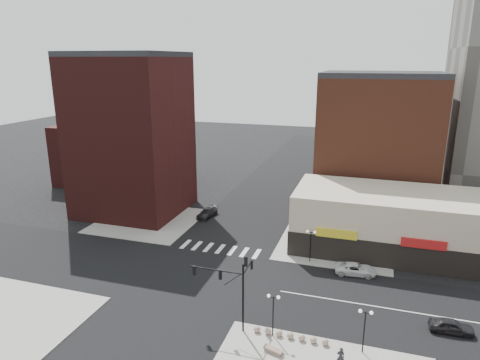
% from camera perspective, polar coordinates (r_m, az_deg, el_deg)
% --- Properties ---
extents(ground, '(240.00, 240.00, 0.00)m').
position_cam_1_polar(ground, '(51.61, -5.77, -12.84)').
color(ground, black).
rests_on(ground, ground).
extents(road_ew, '(200.00, 14.00, 0.02)m').
position_cam_1_polar(road_ew, '(51.60, -5.77, -12.83)').
color(road_ew, black).
rests_on(road_ew, ground).
extents(road_ns, '(14.00, 200.00, 0.02)m').
position_cam_1_polar(road_ns, '(51.60, -5.77, -12.83)').
color(road_ns, black).
rests_on(road_ns, ground).
extents(sidewalk_nw, '(15.00, 15.00, 0.12)m').
position_cam_1_polar(sidewalk_nw, '(69.40, -12.11, -5.32)').
color(sidewalk_nw, gray).
rests_on(sidewalk_nw, ground).
extents(sidewalk_ne, '(15.00, 15.00, 0.12)m').
position_cam_1_polar(sidewalk_ne, '(61.22, 12.54, -8.29)').
color(sidewalk_ne, gray).
rests_on(sidewalk_ne, ground).
extents(building_nw, '(16.00, 15.00, 25.00)m').
position_cam_1_polar(building_nw, '(71.67, -14.27, 5.56)').
color(building_nw, '#3D1513').
rests_on(building_nw, ground).
extents(building_nw_low, '(20.00, 18.00, 12.00)m').
position_cam_1_polar(building_nw_low, '(92.61, -15.88, 3.59)').
color(building_nw_low, '#3D1513').
rests_on(building_nw_low, ground).
extents(building_ne_midrise, '(18.00, 15.00, 22.00)m').
position_cam_1_polar(building_ne_midrise, '(72.21, 17.76, 4.15)').
color(building_ne_midrise, brown).
rests_on(building_ne_midrise, ground).
extents(building_ne_row, '(24.20, 12.20, 8.00)m').
position_cam_1_polar(building_ne_row, '(60.38, 18.94, -5.81)').
color(building_ne_row, '#BCAD96').
rests_on(building_ne_row, ground).
extents(traffic_signal, '(5.59, 3.09, 7.77)m').
position_cam_1_polar(traffic_signal, '(40.52, -0.76, -13.31)').
color(traffic_signal, black).
rests_on(traffic_signal, ground).
extents(street_lamp_se_a, '(1.22, 0.32, 4.16)m').
position_cam_1_polar(street_lamp_se_a, '(40.36, 4.46, -16.24)').
color(street_lamp_se_a, black).
rests_on(street_lamp_se_a, sidewalk_se).
extents(street_lamp_se_b, '(1.22, 0.32, 4.16)m').
position_cam_1_polar(street_lamp_se_b, '(39.68, 16.34, -17.53)').
color(street_lamp_se_b, black).
rests_on(street_lamp_se_b, sidewalk_se).
extents(street_lamp_ne, '(1.22, 0.32, 4.16)m').
position_cam_1_polar(street_lamp_ne, '(54.22, 9.43, -7.64)').
color(street_lamp_ne, black).
rests_on(street_lamp_ne, sidewalk_ne).
extents(bollard_row, '(6.92, 0.62, 0.62)m').
position_cam_1_polar(bollard_row, '(41.69, 6.72, -19.88)').
color(bollard_row, gray).
rests_on(bollard_row, sidewalk_se).
extents(white_suv, '(5.04, 2.76, 1.34)m').
position_cam_1_polar(white_suv, '(53.60, 15.15, -11.39)').
color(white_suv, silver).
rests_on(white_suv, ground).
extents(dark_sedan_east, '(4.01, 1.75, 1.35)m').
position_cam_1_polar(dark_sedan_east, '(46.57, 26.35, -17.05)').
color(dark_sedan_east, black).
rests_on(dark_sedan_east, ground).
extents(dark_sedan_north, '(2.54, 4.91, 1.36)m').
position_cam_1_polar(dark_sedan_north, '(69.59, -4.40, -4.40)').
color(dark_sedan_north, black).
rests_on(dark_sedan_north, ground).
extents(pedestrian, '(0.69, 0.50, 1.75)m').
position_cam_1_polar(pedestrian, '(39.11, 13.27, -21.96)').
color(pedestrian, black).
rests_on(pedestrian, sidewalk_se).
extents(stone_bench, '(1.86, 1.04, 0.41)m').
position_cam_1_polar(stone_bench, '(40.00, 4.43, -21.73)').
color(stone_bench, '#84655B').
rests_on(stone_bench, sidewalk_se).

